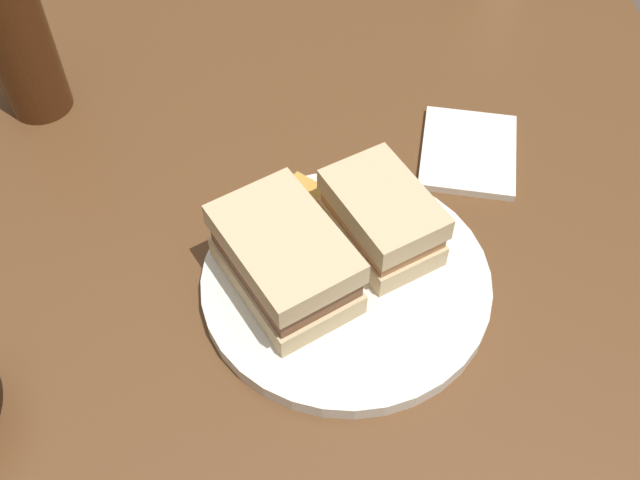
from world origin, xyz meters
TOP-DOWN VIEW (x-y plane):
  - dining_table at (0.00, 0.00)m, footprint 1.20×0.79m
  - plate at (-0.05, -0.03)m, footprint 0.24×0.24m
  - sandwich_half_left at (-0.02, -0.06)m, footprint 0.12×0.11m
  - sandwich_half_right at (-0.06, 0.02)m, footprint 0.14×0.13m
  - potato_wedge_front at (0.00, 0.01)m, footprint 0.04×0.04m
  - potato_wedge_middle at (-0.02, 0.03)m, footprint 0.05×0.04m
  - potato_wedge_back at (0.03, -0.01)m, footprint 0.05×0.05m
  - potato_wedge_left_edge at (0.01, -0.01)m, footprint 0.03×0.05m
  - potato_wedge_right_edge at (-0.04, 0.03)m, footprint 0.06×0.02m
  - cider_bottle at (0.18, 0.27)m, footprint 0.06×0.06m
  - napkin at (0.10, -0.16)m, footprint 0.13×0.11m

SIDE VIEW (x-z plane):
  - dining_table at x=0.00m, z-range 0.00..0.73m
  - napkin at x=0.10m, z-range 0.73..0.74m
  - plate at x=-0.05m, z-range 0.73..0.74m
  - potato_wedge_middle at x=-0.02m, z-range 0.74..0.76m
  - potato_wedge_front at x=0.00m, z-range 0.74..0.76m
  - potato_wedge_left_edge at x=0.01m, z-range 0.74..0.76m
  - potato_wedge_back at x=0.03m, z-range 0.74..0.76m
  - potato_wedge_right_edge at x=-0.04m, z-range 0.74..0.76m
  - sandwich_half_left at x=-0.02m, z-range 0.74..0.80m
  - sandwich_half_right at x=-0.06m, z-range 0.74..0.80m
  - cider_bottle at x=0.18m, z-range 0.70..0.98m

